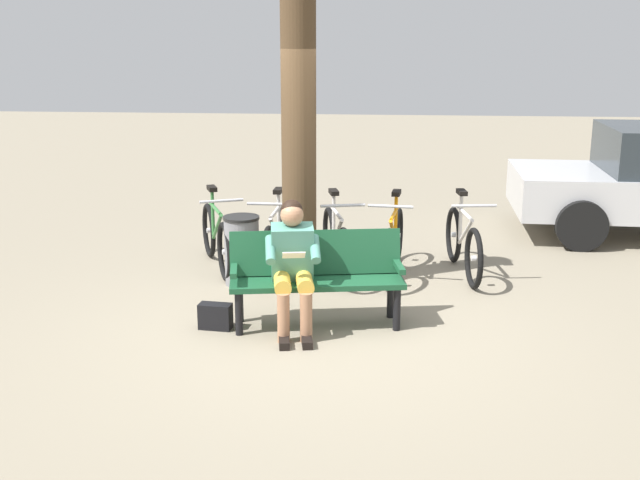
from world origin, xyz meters
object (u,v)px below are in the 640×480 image
person_reading (293,260)px  litter_bin (242,250)px  bicycle_red (463,243)px  handbag (215,316)px  bicycle_blue (394,244)px  bicycle_silver (336,243)px  bench (316,271)px  tree_trunk (299,127)px  bicycle_purple (276,241)px  bicycle_green (216,238)px

person_reading → litter_bin: 1.53m
person_reading → bicycle_red: size_ratio=0.72×
handbag → bicycle_blue: (-1.63, -1.84, 0.24)m
bicycle_silver → bench: bearing=-16.3°
person_reading → bicycle_blue: size_ratio=0.72×
bench → tree_trunk: bearing=-85.1°
bicycle_purple → bicycle_green: (0.71, -0.08, 0.00)m
person_reading → handbag: (0.72, 0.04, -0.54)m
person_reading → bicycle_purple: person_reading is taller
handbag → bicycle_red: 3.11m
bicycle_red → bicycle_purple: size_ratio=0.99×
person_reading → bicycle_silver: (-0.27, -1.78, -0.31)m
bicycle_blue → bench: bearing=-18.1°
bicycle_red → person_reading: bearing=-49.5°
litter_bin → tree_trunk: bearing=176.1°
bench → bicycle_blue: bicycle_blue is taller
handbag → bicycle_green: bicycle_green is taller
tree_trunk → bicycle_red: bearing=-160.5°
bicycle_purple → handbag: bearing=-8.0°
person_reading → bicycle_red: bearing=-141.5°
handbag → bicycle_purple: bicycle_purple is taller
bicycle_red → bicycle_silver: size_ratio=1.02×
tree_trunk → bench: bearing=104.8°
bicycle_blue → bicycle_purple: size_ratio=1.00×
person_reading → handbag: person_reading is taller
person_reading → handbag: bearing=-6.7°
bicycle_blue → bicycle_purple: same height
bicycle_silver → bicycle_purple: 0.69m
bicycle_green → litter_bin: bearing=13.0°
bench → bicycle_silver: size_ratio=1.01×
handbag → bicycle_purple: (-0.30, -1.84, 0.24)m
bench → person_reading: 0.32m
bench → bicycle_blue: (-0.72, -1.60, -0.15)m
litter_bin → bicycle_red: (-2.41, -0.59, -0.02)m
handbag → tree_trunk: tree_trunk is taller
bicycle_green → tree_trunk: bearing=36.9°
bicycle_red → bicycle_purple: bearing=-95.1°
person_reading → bicycle_purple: size_ratio=0.71×
litter_bin → bicycle_blue: bicycle_blue is taller
litter_bin → bicycle_silver: 1.09m
person_reading → bicycle_green: 2.22m
tree_trunk → bicycle_purple: tree_trunk is taller
handbag → litter_bin: bearing=-89.9°
tree_trunk → bicycle_blue: bearing=-152.2°
bicycle_red → bicycle_green: (2.82, 0.02, 0.00)m
handbag → litter_bin: litter_bin is taller
bicycle_blue → tree_trunk: bearing=-56.1°
bicycle_purple → bicycle_green: bearing=-95.2°
bicycle_silver → person_reading: bearing=-22.2°
handbag → tree_trunk: 2.16m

